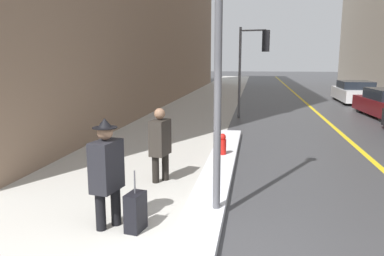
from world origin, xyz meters
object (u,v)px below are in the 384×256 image
(pedestrian_in_fedora, at_px, (107,169))
(fire_hydrant, at_px, (222,147))
(lamp_post, at_px, (219,8))
(rolling_suitcase, at_px, (136,212))
(traffic_light_near, at_px, (255,53))
(parked_car_white, at_px, (354,92))
(pedestrian_trailing, at_px, (160,141))

(pedestrian_in_fedora, xyz_separation_m, fire_hydrant, (1.37, 4.23, -0.59))
(lamp_post, distance_m, rolling_suitcase, 3.31)
(lamp_post, relative_size, pedestrian_in_fedora, 3.29)
(pedestrian_in_fedora, bearing_deg, traffic_light_near, 179.85)
(parked_car_white, height_order, rolling_suitcase, parked_car_white)
(traffic_light_near, relative_size, pedestrian_trailing, 2.50)
(fire_hydrant, bearing_deg, parked_car_white, 65.33)
(traffic_light_near, height_order, pedestrian_in_fedora, traffic_light_near)
(lamp_post, bearing_deg, fire_hydrant, 93.47)
(rolling_suitcase, bearing_deg, lamp_post, 132.31)
(lamp_post, xyz_separation_m, pedestrian_in_fedora, (-1.59, -0.68, -2.38))
(rolling_suitcase, bearing_deg, parked_car_white, 168.21)
(lamp_post, height_order, rolling_suitcase, lamp_post)
(parked_car_white, xyz_separation_m, fire_hydrant, (-6.74, -14.67, -0.27))
(rolling_suitcase, xyz_separation_m, fire_hydrant, (0.93, 4.27, 0.04))
(parked_car_white, bearing_deg, pedestrian_trailing, 155.28)
(parked_car_white, bearing_deg, pedestrian_in_fedora, 157.41)
(pedestrian_trailing, xyz_separation_m, rolling_suitcase, (0.21, -2.32, -0.57))
(parked_car_white, bearing_deg, fire_hydrant, 155.98)
(traffic_light_near, distance_m, parked_car_white, 9.71)
(pedestrian_in_fedora, bearing_deg, rolling_suitcase, 95.78)
(pedestrian_trailing, bearing_deg, pedestrian_in_fedora, 4.30)
(traffic_light_near, distance_m, pedestrian_trailing, 9.70)
(lamp_post, xyz_separation_m, traffic_light_near, (0.54, 10.91, -0.47))
(traffic_light_near, relative_size, fire_hydrant, 5.63)
(traffic_light_near, distance_m, fire_hydrant, 7.82)
(traffic_light_near, xyz_separation_m, pedestrian_trailing, (-1.89, -9.31, -1.98))
(lamp_post, relative_size, rolling_suitcase, 5.94)
(pedestrian_in_fedora, distance_m, parked_car_white, 20.58)
(parked_car_white, bearing_deg, lamp_post, 160.95)
(lamp_post, relative_size, fire_hydrant, 8.06)
(lamp_post, height_order, traffic_light_near, lamp_post)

